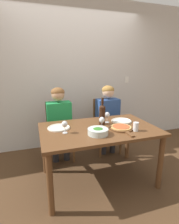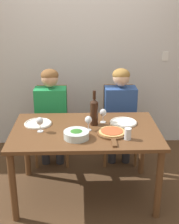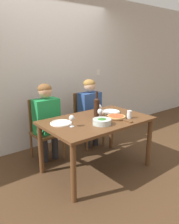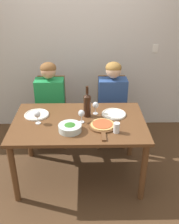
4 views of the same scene
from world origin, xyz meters
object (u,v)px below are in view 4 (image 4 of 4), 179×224
Objects in this scene: wine_glass_centre at (81,114)px; wine_glass_right at (96,106)px; wine_glass_left at (37,115)px; water_tumbler at (117,128)px; person_woman at (50,98)px; broccoli_bowl at (70,128)px; wine_bottle at (87,104)px; chair_right at (111,108)px; pizza_on_board at (103,126)px; dinner_plate_right at (114,114)px; dinner_plate_left at (37,115)px; person_man at (112,97)px; chair_left at (52,109)px.

wine_glass_right is at bearing 51.07° from wine_glass_centre.
wine_glass_left is 1.37× the size of water_tumbler.
person_woman is 0.96m from broccoli_bowl.
person_woman reaches higher than wine_glass_left.
wine_bottle reaches higher than wine_glass_centre.
pizza_on_board is at bearing -101.15° from chair_right.
broccoli_bowl is 0.85× the size of dinner_plate_right.
wine_glass_centre is at bearing -128.93° from wine_glass_right.
wine_bottle is at bearing -49.59° from person_woman.
broccoli_bowl reaches higher than dinner_plate_left.
person_man is at bearing 86.88° from water_tumbler.
dinner_plate_right is (0.81, -0.67, 0.27)m from chair_left.
person_woman reaches higher than pizza_on_board.
wine_glass_centre is (-0.16, -0.20, 0.00)m from wine_glass_right.
water_tumbler is at bearing -50.54° from wine_bottle.
wine_bottle reaches higher than dinner_plate_right.
person_man is 0.60m from wine_glass_right.
wine_glass_centre reaches higher than water_tumbler.
person_woman is 11.02× the size of water_tumbler.
wine_glass_right is (-0.21, 0.03, 0.10)m from dinner_plate_right.
person_man reaches higher than water_tumbler.
person_woman is 0.57m from dinner_plate_left.
water_tumbler is (-0.05, -0.94, 0.09)m from person_man.
broccoli_bowl is 0.60m from dinner_plate_right.
wine_bottle is 2.43× the size of wine_glass_centre.
chair_left is at bearing 124.81° from pizza_on_board.
person_man is 1.09m from dinner_plate_left.
person_man is 1.05m from broccoli_bowl.
dinner_plate_right is at bearing -39.90° from chair_left.
person_man is at bearing 30.87° from dinner_plate_left.
person_woman is at bearing -172.16° from chair_right.
person_woman and person_man have the same top height.
chair_left reaches higher than water_tumbler.
chair_left is 1.02m from wine_glass_centre.
person_man is at bearing 86.04° from dinner_plate_right.
wine_glass_left reaches higher than water_tumbler.
person_woman is 8.02× the size of wine_glass_left.
chair_right is at bearing 87.22° from water_tumbler.
chair_left is at bearing 126.81° from water_tumbler.
water_tumbler is at bearing -93.12° from person_man.
dinner_plate_right is 1.88× the size of wine_glass_right.
wine_glass_left and wine_glass_centre have the same top height.
dinner_plate_left is 0.89m from dinner_plate_right.
person_man is at bearing 59.66° from broccoli_bowl.
chair_right is 0.79× the size of person_woman.
dinner_plate_right is 0.39m from water_tumbler.
chair_left reaches higher than wine_glass_right.
broccoli_bowl is (-0.18, -0.32, -0.11)m from wine_bottle.
wine_glass_right is at bearing 53.28° from broccoli_bowl.
person_woman is at bearing -90.00° from chair_left.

